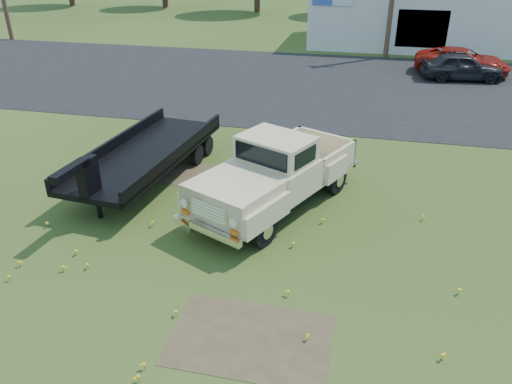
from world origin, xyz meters
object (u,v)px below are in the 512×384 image
vintage_pickup_truck (276,172)px  flatbed_trailer (146,150)px  red_pickup (462,62)px  dark_sedan (462,67)px

vintage_pickup_truck → flatbed_trailer: bearing=-167.6°
vintage_pickup_truck → red_pickup: 17.98m
vintage_pickup_truck → dark_sedan: vintage_pickup_truck is taller
flatbed_trailer → red_pickup: 19.22m
vintage_pickup_truck → flatbed_trailer: 4.28m
red_pickup → dark_sedan: dark_sedan is taller
vintage_pickup_truck → red_pickup: vintage_pickup_truck is taller
vintage_pickup_truck → dark_sedan: bearing=91.0°
flatbed_trailer → red_pickup: size_ratio=1.40×
vintage_pickup_truck → dark_sedan: 16.76m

